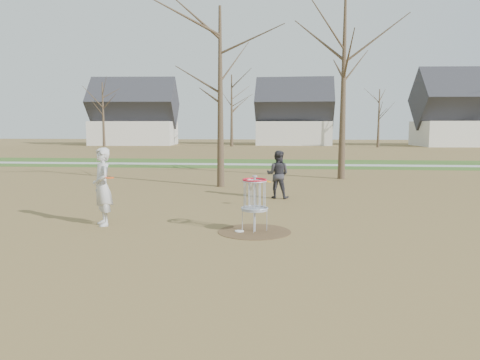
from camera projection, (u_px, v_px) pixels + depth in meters
name	position (u px, v px, depth m)	size (l,w,h in m)	color
ground	(254.00, 232.00, 11.46)	(160.00, 160.00, 0.00)	brown
green_band	(274.00, 164.00, 32.22)	(160.00, 8.00, 0.01)	#2D5119
footpath	(274.00, 165.00, 31.23)	(160.00, 1.50, 0.01)	#9E9E99
dirt_circle	(254.00, 232.00, 11.46)	(1.80, 1.80, 0.01)	#47331E
player_standing	(102.00, 187.00, 12.10)	(0.74, 0.49, 2.03)	beige
player_throwing	(278.00, 174.00, 16.69)	(0.83, 0.65, 1.71)	#2F2D32
disc_grounded	(239.00, 231.00, 11.43)	(0.22, 0.22, 0.02)	white
discs_in_play	(201.00, 180.00, 13.33)	(4.09, 3.57, 0.49)	orange
disc_golf_basket	(255.00, 195.00, 11.35)	(0.64, 0.64, 1.35)	#9EA3AD
bare_trees	(296.00, 98.00, 46.07)	(52.62, 44.98, 9.00)	#382B1E
houses_row	(312.00, 119.00, 62.62)	(56.51, 10.01, 7.26)	silver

